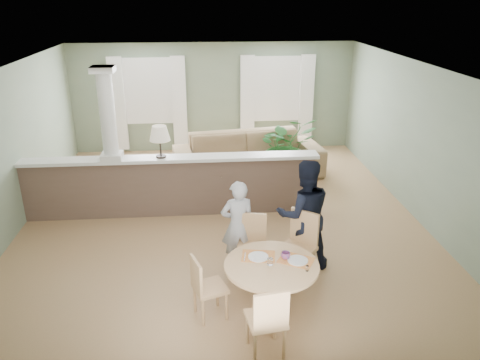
{
  "coord_description": "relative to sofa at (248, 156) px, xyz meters",
  "views": [
    {
      "loc": [
        -0.33,
        -7.69,
        3.82
      ],
      "look_at": [
        0.24,
        -1.0,
        1.11
      ],
      "focal_mm": 35.0,
      "sensor_mm": 36.0,
      "label": 1
    }
  ],
  "objects": [
    {
      "name": "chair_side",
      "position": [
        -1.03,
        -4.82,
        -0.0
      ],
      "size": [
        0.49,
        0.49,
        0.85
      ],
      "rotation": [
        0.0,
        0.0,
        1.91
      ],
      "color": "tan",
      "rests_on": "ground"
    },
    {
      "name": "houseplant",
      "position": [
        0.84,
        -0.05,
        0.22
      ],
      "size": [
        1.43,
        1.3,
        1.37
      ],
      "primitive_type": "imported",
      "rotation": [
        0.0,
        0.0,
        0.21
      ],
      "color": "#2B6D2C",
      "rests_on": "ground"
    },
    {
      "name": "sofa",
      "position": [
        0.0,
        0.0,
        0.0
      ],
      "size": [
        3.36,
        1.71,
        0.94
      ],
      "primitive_type": "imported",
      "rotation": [
        0.0,
        0.0,
        0.15
      ],
      "color": "#8C6F4C",
      "rests_on": "ground"
    },
    {
      "name": "chair_near",
      "position": [
        -0.35,
        -5.57,
        0.04
      ],
      "size": [
        0.47,
        0.47,
        0.91
      ],
      "rotation": [
        0.0,
        0.0,
        3.3
      ],
      "color": "tan",
      "rests_on": "ground"
    },
    {
      "name": "pony_wall",
      "position": [
        -1.67,
        -1.8,
        0.24
      ],
      "size": [
        5.32,
        0.38,
        2.7
      ],
      "color": "brown",
      "rests_on": "ground"
    },
    {
      "name": "ground",
      "position": [
        -0.68,
        -2.0,
        -0.47
      ],
      "size": [
        8.0,
        8.0,
        0.0
      ],
      "primitive_type": "plane",
      "color": "tan",
      "rests_on": "ground"
    },
    {
      "name": "man_person",
      "position": [
        0.43,
        -3.72,
        0.36
      ],
      "size": [
        0.83,
        0.66,
        1.67
      ],
      "primitive_type": "imported",
      "rotation": [
        0.0,
        0.0,
        3.17
      ],
      "color": "black",
      "rests_on": "ground"
    },
    {
      "name": "child_person",
      "position": [
        -0.53,
        -3.68,
        0.21
      ],
      "size": [
        0.54,
        0.39,
        1.37
      ],
      "primitive_type": "imported",
      "rotation": [
        0.0,
        0.0,
        3.27
      ],
      "color": "#A8A8AD",
      "rests_on": "ground"
    },
    {
      "name": "chair_far_boy",
      "position": [
        -0.33,
        -3.86,
        0.03
      ],
      "size": [
        0.48,
        0.48,
        0.9
      ],
      "rotation": [
        0.0,
        0.0,
        -0.2
      ],
      "color": "tan",
      "rests_on": "ground"
    },
    {
      "name": "room_shell",
      "position": [
        -0.71,
        -1.38,
        1.34
      ],
      "size": [
        7.02,
        8.02,
        2.71
      ],
      "color": "gray",
      "rests_on": "ground"
    },
    {
      "name": "chair_far_man",
      "position": [
        0.3,
        -4.06,
        0.09
      ],
      "size": [
        0.64,
        0.64,
        1.01
      ],
      "rotation": [
        0.0,
        0.0,
        -0.73
      ],
      "color": "tan",
      "rests_on": "ground"
    },
    {
      "name": "dining_table",
      "position": [
        -0.19,
        -4.8,
        0.1
      ],
      "size": [
        1.17,
        1.17,
        0.8
      ],
      "rotation": [
        0.0,
        0.0,
        -0.17
      ],
      "color": "tan",
      "rests_on": "ground"
    }
  ]
}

